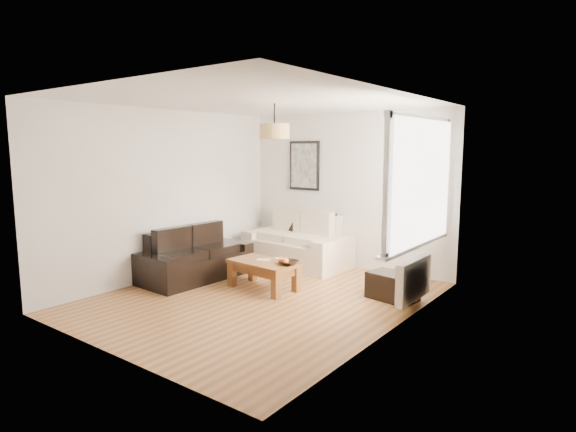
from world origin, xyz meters
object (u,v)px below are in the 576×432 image
Objects in this scene: loveseat_cream at (297,240)px; ottoman at (393,286)px; sofa_leather at (196,255)px; coffee_table at (263,275)px.

loveseat_cream is 2.29m from ottoman.
loveseat_cream is at bearing -22.14° from sofa_leather.
ottoman is (2.14, -0.79, -0.26)m from loveseat_cream.
sofa_leather is 1.22m from coffee_table.
sofa_leather is at bearing -170.75° from coffee_table.
ottoman is at bearing -71.17° from sofa_leather.
sofa_leather is 2.75× the size of ottoman.
loveseat_cream reaches higher than sofa_leather.
loveseat_cream is 2.81× the size of ottoman.
loveseat_cream is 1.81m from sofa_leather.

